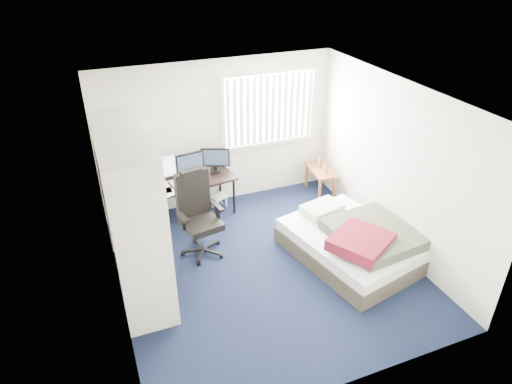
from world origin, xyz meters
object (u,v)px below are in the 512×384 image
at_px(bed, 354,242).
at_px(desk, 190,177).
at_px(office_chair, 199,222).
at_px(nightstand, 321,172).

bearing_deg(bed, desk, 133.17).
distance_m(desk, bed, 2.79).
bearing_deg(office_chair, nightstand, 19.17).
distance_m(nightstand, bed, 1.95).
xyz_separation_m(nightstand, bed, (-0.48, -1.88, -0.16)).
height_order(office_chair, bed, office_chair).
relative_size(nightstand, bed, 0.35).
bearing_deg(bed, office_chair, 153.55).
xyz_separation_m(office_chair, nightstand, (2.51, 0.87, -0.07)).
xyz_separation_m(desk, nightstand, (2.36, -0.12, -0.30)).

